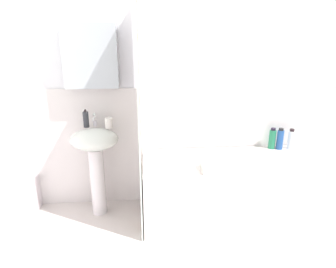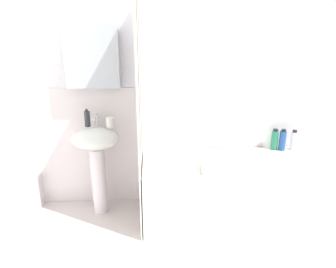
{
  "view_description": "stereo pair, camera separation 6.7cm",
  "coord_description": "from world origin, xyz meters",
  "px_view_note": "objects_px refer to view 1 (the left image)",
  "views": [
    {
      "loc": [
        -0.45,
        -1.5,
        1.61
      ],
      "look_at": [
        -0.26,
        0.79,
        0.88
      ],
      "focal_mm": 30.53,
      "sensor_mm": 36.0,
      "label": 1
    },
    {
      "loc": [
        -0.38,
        -1.5,
        1.61
      ],
      "look_at": [
        -0.26,
        0.79,
        0.88
      ],
      "focal_mm": 30.53,
      "sensor_mm": 36.0,
      "label": 2
    }
  ],
  "objects_px": {
    "bathtub": "(228,188)",
    "shampoo_bottle": "(280,139)",
    "conditioner_bottle": "(272,139)",
    "sink": "(95,153)",
    "lotion_bottle": "(291,139)",
    "toothbrush_cup": "(109,123)",
    "soap_dispenser": "(86,119)",
    "towel_folded": "(218,167)"
  },
  "relations": [
    {
      "from": "sink",
      "to": "soap_dispenser",
      "type": "height_order",
      "value": "soap_dispenser"
    },
    {
      "from": "toothbrush_cup",
      "to": "bathtub",
      "type": "height_order",
      "value": "toothbrush_cup"
    },
    {
      "from": "soap_dispenser",
      "to": "towel_folded",
      "type": "xyz_separation_m",
      "value": [
        1.15,
        -0.42,
        -0.33
      ]
    },
    {
      "from": "soap_dispenser",
      "to": "lotion_bottle",
      "type": "bearing_deg",
      "value": 1.03
    },
    {
      "from": "lotion_bottle",
      "to": "sink",
      "type": "bearing_deg",
      "value": -177.02
    },
    {
      "from": "toothbrush_cup",
      "to": "conditioner_bottle",
      "type": "height_order",
      "value": "toothbrush_cup"
    },
    {
      "from": "sink",
      "to": "bathtub",
      "type": "distance_m",
      "value": 1.29
    },
    {
      "from": "bathtub",
      "to": "lotion_bottle",
      "type": "relative_size",
      "value": 7.68
    },
    {
      "from": "conditioner_bottle",
      "to": "lotion_bottle",
      "type": "bearing_deg",
      "value": -6.7
    },
    {
      "from": "conditioner_bottle",
      "to": "toothbrush_cup",
      "type": "bearing_deg",
      "value": -176.83
    },
    {
      "from": "lotion_bottle",
      "to": "bathtub",
      "type": "bearing_deg",
      "value": -160.51
    },
    {
      "from": "toothbrush_cup",
      "to": "lotion_bottle",
      "type": "bearing_deg",
      "value": 2.14
    },
    {
      "from": "bathtub",
      "to": "shampoo_bottle",
      "type": "distance_m",
      "value": 0.75
    },
    {
      "from": "soap_dispenser",
      "to": "conditioner_bottle",
      "type": "bearing_deg",
      "value": 1.82
    },
    {
      "from": "bathtub",
      "to": "towel_folded",
      "type": "bearing_deg",
      "value": -127.93
    },
    {
      "from": "toothbrush_cup",
      "to": "conditioner_bottle",
      "type": "xyz_separation_m",
      "value": [
        1.62,
        0.09,
        -0.23
      ]
    },
    {
      "from": "bathtub",
      "to": "conditioner_bottle",
      "type": "bearing_deg",
      "value": 27.7
    },
    {
      "from": "shampoo_bottle",
      "to": "lotion_bottle",
      "type": "bearing_deg",
      "value": 1.53
    },
    {
      "from": "sink",
      "to": "shampoo_bottle",
      "type": "height_order",
      "value": "sink"
    },
    {
      "from": "soap_dispenser",
      "to": "lotion_bottle",
      "type": "distance_m",
      "value": 2.03
    },
    {
      "from": "toothbrush_cup",
      "to": "conditioner_bottle",
      "type": "bearing_deg",
      "value": 3.17
    },
    {
      "from": "lotion_bottle",
      "to": "shampoo_bottle",
      "type": "distance_m",
      "value": 0.12
    },
    {
      "from": "shampoo_bottle",
      "to": "towel_folded",
      "type": "distance_m",
      "value": 0.88
    },
    {
      "from": "lotion_bottle",
      "to": "towel_folded",
      "type": "relative_size",
      "value": 0.72
    },
    {
      "from": "toothbrush_cup",
      "to": "towel_folded",
      "type": "bearing_deg",
      "value": -22.58
    },
    {
      "from": "soap_dispenser",
      "to": "bathtub",
      "type": "relative_size",
      "value": 0.11
    },
    {
      "from": "toothbrush_cup",
      "to": "conditioner_bottle",
      "type": "relative_size",
      "value": 0.42
    },
    {
      "from": "lotion_bottle",
      "to": "shampoo_bottle",
      "type": "xyz_separation_m",
      "value": [
        -0.12,
        -0.0,
        0.01
      ]
    },
    {
      "from": "conditioner_bottle",
      "to": "shampoo_bottle",
      "type": "bearing_deg",
      "value": -19.59
    },
    {
      "from": "sink",
      "to": "lotion_bottle",
      "type": "distance_m",
      "value": 1.94
    },
    {
      "from": "towel_folded",
      "to": "conditioner_bottle",
      "type": "bearing_deg",
      "value": 35.28
    },
    {
      "from": "bathtub",
      "to": "towel_folded",
      "type": "xyz_separation_m",
      "value": [
        -0.16,
        -0.21,
        0.32
      ]
    },
    {
      "from": "soap_dispenser",
      "to": "shampoo_bottle",
      "type": "xyz_separation_m",
      "value": [
        1.9,
        0.03,
        -0.26
      ]
    },
    {
      "from": "conditioner_bottle",
      "to": "towel_folded",
      "type": "distance_m",
      "value": 0.83
    },
    {
      "from": "toothbrush_cup",
      "to": "towel_folded",
      "type": "xyz_separation_m",
      "value": [
        0.94,
        -0.39,
        -0.3
      ]
    },
    {
      "from": "soap_dispenser",
      "to": "bathtub",
      "type": "bearing_deg",
      "value": -9.19
    },
    {
      "from": "bathtub",
      "to": "shampoo_bottle",
      "type": "xyz_separation_m",
      "value": [
        0.59,
        0.25,
        0.39
      ]
    },
    {
      "from": "shampoo_bottle",
      "to": "towel_folded",
      "type": "bearing_deg",
      "value": -148.72
    },
    {
      "from": "toothbrush_cup",
      "to": "shampoo_bottle",
      "type": "bearing_deg",
      "value": 2.19
    },
    {
      "from": "soap_dispenser",
      "to": "shampoo_bottle",
      "type": "distance_m",
      "value": 1.91
    },
    {
      "from": "lotion_bottle",
      "to": "conditioner_bottle",
      "type": "distance_m",
      "value": 0.19
    },
    {
      "from": "lotion_bottle",
      "to": "towel_folded",
      "type": "bearing_deg",
      "value": -152.1
    }
  ]
}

